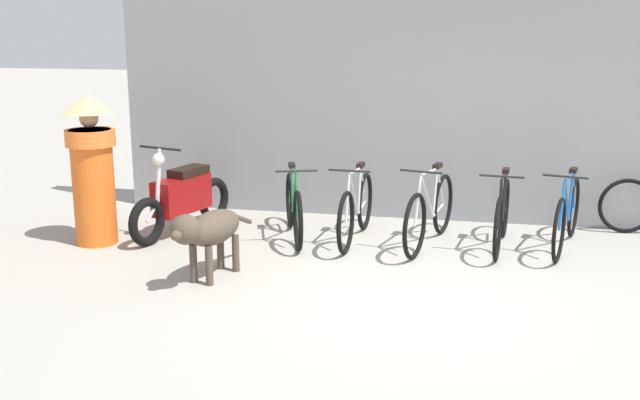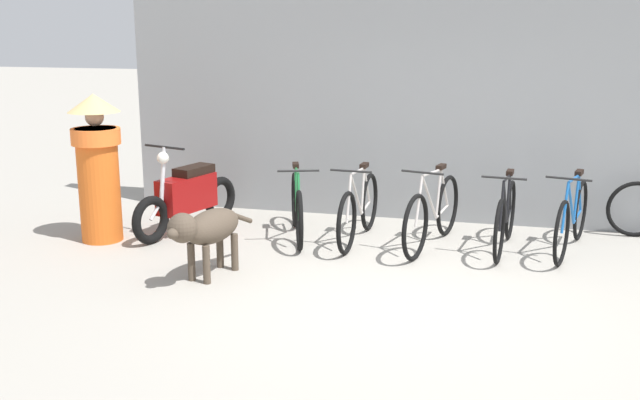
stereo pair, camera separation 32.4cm
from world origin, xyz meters
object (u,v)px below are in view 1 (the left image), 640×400
(bicycle_0, at_px, (294,208))
(bicycle_1, at_px, (356,210))
(stray_dog, at_px, (208,230))
(motorcycle, at_px, (182,198))
(bicycle_2, at_px, (430,213))
(spare_tire_left, at_px, (627,206))
(bicycle_3, at_px, (502,216))
(person_in_robes, at_px, (92,166))
(bicycle_4, at_px, (567,216))

(bicycle_0, distance_m, bicycle_1, 0.72)
(bicycle_1, distance_m, stray_dog, 1.99)
(motorcycle, relative_size, stray_dog, 1.36)
(bicycle_2, xyz_separation_m, motorcycle, (-2.90, -0.07, 0.05))
(bicycle_2, height_order, stray_dog, bicycle_2)
(motorcycle, xyz_separation_m, stray_dog, (0.89, -1.52, 0.08))
(spare_tire_left, bearing_deg, bicycle_1, -162.58)
(stray_dog, bearing_deg, bicycle_1, 158.67)
(bicycle_3, xyz_separation_m, person_in_robes, (-4.48, -0.74, 0.52))
(bicycle_0, relative_size, bicycle_3, 0.96)
(bicycle_3, bearing_deg, motorcycle, -81.61)
(bicycle_1, height_order, bicycle_3, bicycle_1)
(bicycle_0, distance_m, bicycle_3, 2.34)
(person_in_robes, height_order, spare_tire_left, person_in_robes)
(bicycle_2, bearing_deg, spare_tire_left, 126.73)
(bicycle_0, relative_size, bicycle_2, 0.90)
(bicycle_4, bearing_deg, bicycle_1, -71.76)
(bicycle_3, relative_size, bicycle_4, 0.95)
(bicycle_4, bearing_deg, spare_tire_left, 150.43)
(bicycle_0, bearing_deg, person_in_robes, -92.08)
(bicycle_0, bearing_deg, bicycle_2, 71.65)
(bicycle_2, xyz_separation_m, stray_dog, (-2.01, -1.59, 0.12))
(bicycle_1, xyz_separation_m, bicycle_4, (2.32, 0.17, 0.01))
(bicycle_1, relative_size, spare_tire_left, 2.57)
(stray_dog, bearing_deg, person_in_robes, -103.66)
(spare_tire_left, bearing_deg, bicycle_2, -156.39)
(bicycle_4, bearing_deg, motorcycle, -72.54)
(bicycle_1, bearing_deg, bicycle_4, 97.45)
(bicycle_3, xyz_separation_m, bicycle_4, (0.70, 0.12, 0.00))
(bicycle_1, height_order, bicycle_2, bicycle_2)
(bicycle_1, xyz_separation_m, bicycle_3, (1.62, 0.05, 0.00))
(bicycle_2, xyz_separation_m, bicycle_4, (1.48, 0.18, -0.01))
(bicycle_0, relative_size, bicycle_4, 0.91)
(bicycle_3, bearing_deg, bicycle_2, -79.08)
(bicycle_3, relative_size, stray_dog, 1.28)
(bicycle_2, relative_size, person_in_robes, 1.04)
(person_in_robes, bearing_deg, stray_dog, 118.15)
(bicycle_4, height_order, stray_dog, bicycle_4)
(motorcycle, relative_size, person_in_robes, 1.04)
(bicycle_1, height_order, person_in_robes, person_in_robes)
(bicycle_2, distance_m, bicycle_4, 1.49)
(bicycle_4, distance_m, stray_dog, 3.92)
(bicycle_0, height_order, bicycle_4, bicycle_4)
(bicycle_1, relative_size, person_in_robes, 1.01)
(bicycle_0, distance_m, bicycle_2, 1.55)
(motorcycle, bearing_deg, stray_dog, 47.33)
(bicycle_4, relative_size, motorcycle, 0.99)
(bicycle_0, xyz_separation_m, motorcycle, (-1.35, -0.05, 0.07))
(person_in_robes, distance_m, spare_tire_left, 6.19)
(bicycle_2, bearing_deg, person_in_robes, -66.56)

